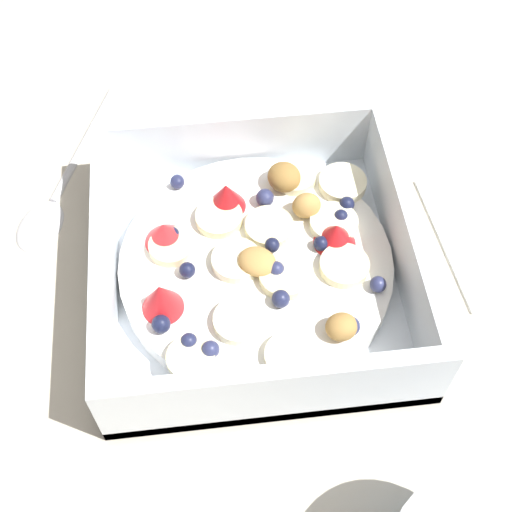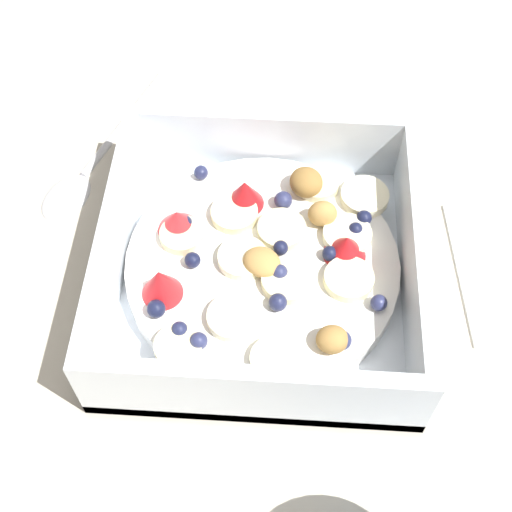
% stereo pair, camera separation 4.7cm
% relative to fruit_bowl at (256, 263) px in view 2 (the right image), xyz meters
% --- Properties ---
extents(ground_plane, '(2.40, 2.40, 0.00)m').
position_rel_fruit_bowl_xyz_m(ground_plane, '(-0.01, 0.01, -0.02)').
color(ground_plane, beige).
extents(fruit_bowl, '(0.21, 0.21, 0.06)m').
position_rel_fruit_bowl_xyz_m(fruit_bowl, '(0.00, 0.00, 0.00)').
color(fruit_bowl, white).
rests_on(fruit_bowl, ground).
extents(spoon, '(0.08, 0.17, 0.01)m').
position_rel_fruit_bowl_xyz_m(spoon, '(0.14, -0.09, -0.02)').
color(spoon, silver).
rests_on(spoon, ground).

